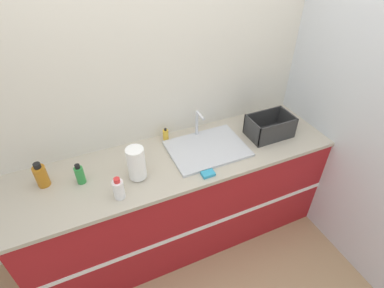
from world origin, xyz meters
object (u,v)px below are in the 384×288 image
soap_dispenser (166,135)px  sink (207,147)px  bottle_amber (41,176)px  bottle_white_spray (119,189)px  bottle_green (80,175)px  dish_rack (269,128)px  paper_towel_roll (136,163)px

soap_dispenser → sink: bearing=-44.6°
bottle_amber → bottle_white_spray: (0.43, -0.31, -0.01)m
bottle_amber → bottle_green: 0.24m
sink → bottle_amber: size_ratio=3.13×
sink → bottle_white_spray: 0.75m
bottle_amber → bottle_white_spray: bottle_amber is taller
bottle_white_spray → soap_dispenser: 0.66m
dish_rack → bottle_green: size_ratio=2.27×
sink → paper_towel_roll: paper_towel_roll is taller
bottle_amber → sink: bearing=-4.9°
paper_towel_roll → bottle_amber: 0.62m
soap_dispenser → bottle_amber: bearing=-171.1°
dish_rack → bottle_green: (-1.47, 0.06, 0.00)m
bottle_white_spray → paper_towel_roll: bearing=39.5°
dish_rack → bottle_green: bearing=177.7°
sink → paper_towel_roll: (-0.57, -0.08, 0.11)m
paper_towel_roll → bottle_green: (-0.36, 0.11, -0.06)m
bottle_amber → bottle_green: size_ratio=1.21×
sink → bottle_white_spray: size_ratio=3.60×
sink → dish_rack: size_ratio=1.66×
paper_towel_roll → bottle_amber: bearing=162.8°
bottle_green → bottle_white_spray: (0.20, -0.24, 0.00)m
dish_rack → paper_towel_roll: bearing=-177.5°
bottle_amber → dish_rack: bearing=-4.5°
bottle_green → paper_towel_roll: bearing=-16.5°
paper_towel_roll → bottle_amber: (-0.59, 0.18, -0.04)m
paper_towel_roll → bottle_amber: size_ratio=1.31×
bottle_green → soap_dispenser: bottle_green is taller
bottle_green → sink: bearing=-1.4°
dish_rack → bottle_amber: (-1.70, 0.13, 0.01)m
paper_towel_roll → soap_dispenser: 0.46m
sink → soap_dispenser: (-0.25, 0.24, 0.03)m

